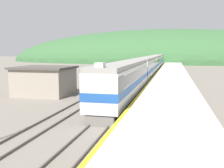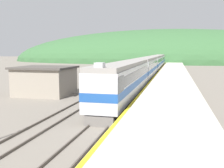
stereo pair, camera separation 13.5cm
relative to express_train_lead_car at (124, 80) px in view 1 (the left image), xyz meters
name	(u,v)px [view 1 (the left image)]	position (x,y,z in m)	size (l,w,h in m)	color
track_main	(153,72)	(0.00, 41.26, -2.26)	(1.52, 180.00, 0.16)	#4C443D
track_siding	(138,72)	(-3.97, 41.26, -2.26)	(1.51, 180.00, 0.16)	#4C443D
platform	(171,78)	(4.85, 21.26, -1.79)	(6.25, 140.00, 1.12)	#BCB5A5
distant_hills	(164,62)	(0.00, 114.45, -2.34)	(170.16, 76.57, 33.57)	#335B33
station_shed	(45,81)	(-10.52, 2.07, -0.54)	(6.87, 6.12, 3.56)	gray
express_train_lead_car	(124,80)	(0.00, 0.00, 0.00)	(2.88, 20.62, 4.64)	black
carriage_second	(145,68)	(0.00, 21.50, -0.01)	(2.87, 20.15, 4.28)	black
carriage_third	(154,63)	(0.00, 42.52, -0.01)	(2.87, 20.15, 4.28)	black
carriage_fourth	(158,60)	(0.00, 63.55, -0.01)	(2.87, 20.15, 4.28)	black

